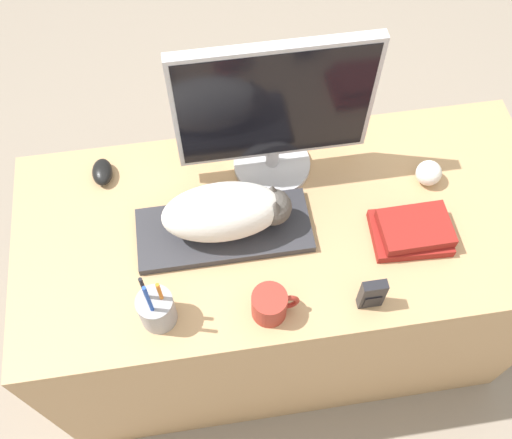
# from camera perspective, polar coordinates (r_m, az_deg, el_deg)

# --- Properties ---
(ground_plane) EXTENTS (12.00, 12.00, 0.00)m
(ground_plane) POSITION_cam_1_polar(r_m,az_deg,el_deg) (2.20, 3.53, -18.00)
(ground_plane) COLOR gray
(desk) EXTENTS (1.44, 0.65, 0.78)m
(desk) POSITION_cam_1_polar(r_m,az_deg,el_deg) (1.93, 2.39, -6.12)
(desk) COLOR tan
(desk) RESTS_ON ground_plane
(keyboard) EXTENTS (0.45, 0.18, 0.02)m
(keyboard) POSITION_cam_1_polar(r_m,az_deg,el_deg) (1.56, -3.06, -1.03)
(keyboard) COLOR #2D2D33
(keyboard) RESTS_ON desk
(cat) EXTENTS (0.33, 0.14, 0.16)m
(cat) POSITION_cam_1_polar(r_m,az_deg,el_deg) (1.48, -2.67, 0.78)
(cat) COLOR white
(cat) RESTS_ON keyboard
(monitor) EXTENTS (0.50, 0.21, 0.45)m
(monitor) POSITION_cam_1_polar(r_m,az_deg,el_deg) (1.50, 1.75, 10.33)
(monitor) COLOR #B7B7BC
(monitor) RESTS_ON desk
(computer_mouse) EXTENTS (0.06, 0.09, 0.04)m
(computer_mouse) POSITION_cam_1_polar(r_m,az_deg,el_deg) (1.70, -14.43, 4.40)
(computer_mouse) COLOR black
(computer_mouse) RESTS_ON desk
(coffee_mug) EXTENTS (0.12, 0.09, 0.09)m
(coffee_mug) POSITION_cam_1_polar(r_m,az_deg,el_deg) (1.43, 1.38, -8.11)
(coffee_mug) COLOR #9E2D23
(coffee_mug) RESTS_ON desk
(pen_cup) EXTENTS (0.09, 0.09, 0.22)m
(pen_cup) POSITION_cam_1_polar(r_m,az_deg,el_deg) (1.44, -9.45, -8.42)
(pen_cup) COLOR #939399
(pen_cup) RESTS_ON desk
(baseball) EXTENTS (0.07, 0.07, 0.07)m
(baseball) POSITION_cam_1_polar(r_m,az_deg,el_deg) (1.69, 16.12, 4.28)
(baseball) COLOR silver
(baseball) RESTS_ON desk
(phone) EXTENTS (0.06, 0.03, 0.11)m
(phone) POSITION_cam_1_polar(r_m,az_deg,el_deg) (1.46, 10.99, -7.02)
(phone) COLOR black
(phone) RESTS_ON desk
(book_stack) EXTENTS (0.21, 0.16, 0.06)m
(book_stack) POSITION_cam_1_polar(r_m,az_deg,el_deg) (1.59, 14.68, -1.04)
(book_stack) COLOR maroon
(book_stack) RESTS_ON desk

